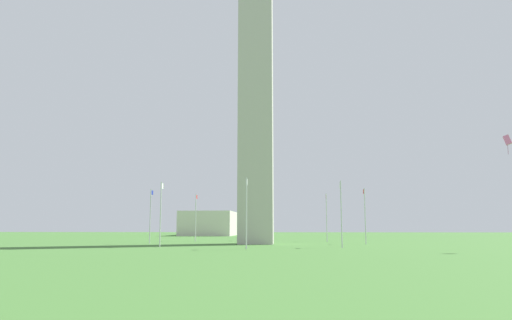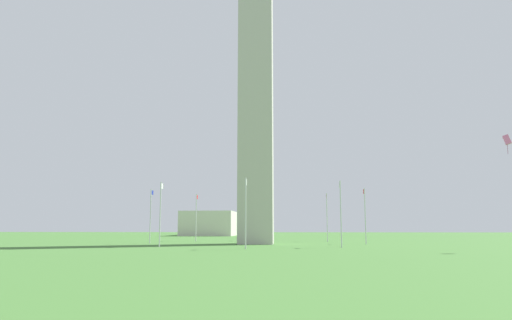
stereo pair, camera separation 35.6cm
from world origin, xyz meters
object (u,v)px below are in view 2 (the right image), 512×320
Objects in this scene: flagpole_n at (263,216)px; flagpole_s at (246,209)px; obelisk_monument at (256,91)px; flagpole_sw at (341,211)px; kite_pink_box at (507,140)px; flagpole_w at (365,213)px; flagpole_nw at (327,215)px; flagpole_ne at (196,215)px; flagpole_se at (160,211)px; flagpole_e at (151,213)px; distant_building at (212,224)px.

flagpole_n is 29.90m from flagpole_s.
obelisk_monument reaches higher than flagpole_sw.
kite_pink_box is at bearing -114.71° from flagpole_sw.
obelisk_monument is 5.68× the size of flagpole_w.
obelisk_monument reaches higher than flagpole_nw.
flagpole_ne is 21.14m from flagpole_se.
distant_building is (61.34, 1.53, -1.08)m from flagpole_e.
flagpole_ne and flagpole_nw have the same top height.
flagpole_sw is 76.84m from distant_building.
flagpole_w is at bearing -157.50° from flagpole_nw.
flagpole_w is at bearing -89.76° from obelisk_monument.
flagpole_se is at bearing 134.83° from obelisk_monument.
flagpole_w is (-14.95, -14.95, 0.00)m from flagpole_n.
flagpole_w is at bearing -22.50° from flagpole_sw.
flagpole_s is at bearing 83.76° from kite_pink_box.
kite_pink_box is 90.35m from distant_building.
flagpole_sw is (-25.52, -10.57, 0.00)m from flagpole_n.
flagpole_sw is 21.14m from flagpole_nw.
obelisk_monument reaches higher than kite_pink_box.
flagpole_s is (-29.90, 0.00, 0.00)m from flagpole_n.
flagpole_nw is (10.57, 4.38, 0.00)m from flagpole_w.
flagpole_n is 1.00× the size of flagpole_nw.
obelisk_monument reaches higher than flagpole_e.
flagpole_n is 49.24m from distant_building.
kite_pink_box reaches higher than flagpole_w.
flagpole_n is (15.01, 0.00, -17.49)m from obelisk_monument.
flagpole_nw is at bearing -112.50° from flagpole_n.
obelisk_monument reaches higher than flagpole_w.
flagpole_w is 68.93m from distant_building.
flagpole_se reaches higher than distant_building.
flagpole_nw is at bearing -0.00° from flagpole_sw.
flagpole_e is 1.00× the size of flagpole_sw.
kite_pink_box reaches higher than flagpole_se.
flagpole_se and flagpole_sw have the same top height.
flagpole_sw is 11.44m from flagpole_w.
flagpole_ne is at bearing 67.50° from flagpole_w.
flagpole_nw is (21.14, -0.00, 0.00)m from flagpole_sw.
flagpole_se is 1.00× the size of flagpole_sw.
flagpole_nw is 0.33× the size of distant_building.
kite_pink_box is at bearing -147.42° from flagpole_w.
flagpole_se is 72.17m from distant_building.
flagpole_ne is at bearing 90.00° from flagpole_nw.
flagpole_e is 11.44m from flagpole_se.
flagpole_s is at bearing -167.81° from distant_building.
flagpole_e is at bearing 112.50° from flagpole_nw.
flagpole_se is at bearing -175.30° from distant_building.
flagpole_s is 21.14m from flagpole_w.
flagpole_w is at bearing 32.58° from kite_pink_box.
flagpole_sw is (-0.00, -21.14, 0.00)m from flagpole_se.
flagpole_s is at bearing 112.50° from flagpole_sw.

